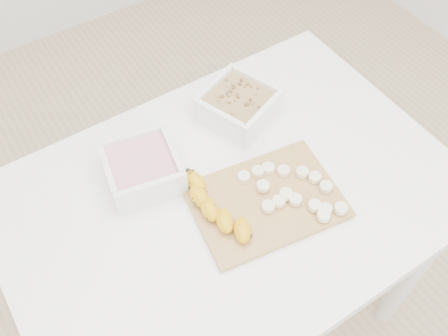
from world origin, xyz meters
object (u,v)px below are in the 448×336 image
bowl_granola (238,105)px  cutting_board (266,201)px  banana (217,208)px  bowl_yogurt (143,168)px  table (231,216)px

bowl_granola → cutting_board: bearing=-110.8°
cutting_board → banana: bearing=164.8°
bowl_yogurt → bowl_granola: size_ratio=0.90×
bowl_yogurt → banana: bearing=-64.6°
bowl_yogurt → cutting_board: bowl_yogurt is taller
table → cutting_board: cutting_board is taller
table → bowl_granola: size_ratio=4.84×
table → bowl_granola: (0.14, 0.18, 0.13)m
table → banana: banana is taller
bowl_yogurt → cutting_board: (0.19, -0.20, -0.03)m
bowl_yogurt → banana: 0.19m
bowl_granola → cutting_board: size_ratio=0.66×
cutting_board → banana: 0.11m
bowl_yogurt → bowl_granola: bearing=8.5°
cutting_board → bowl_granola: bearing=69.2°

